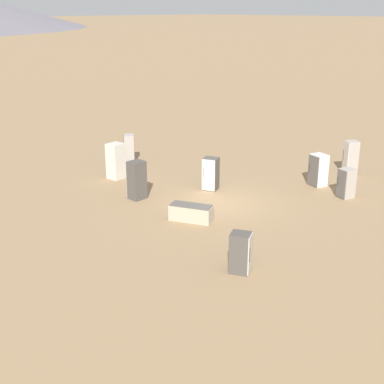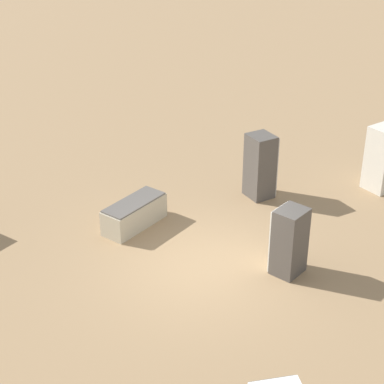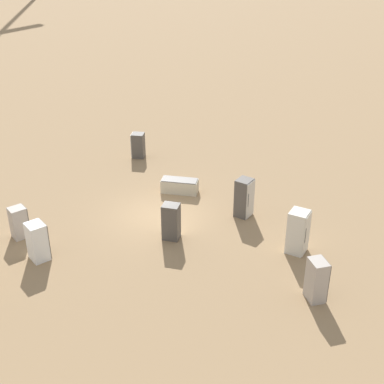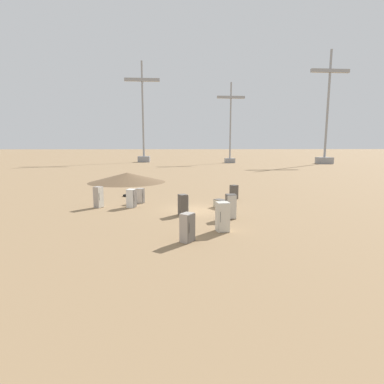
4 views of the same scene
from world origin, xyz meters
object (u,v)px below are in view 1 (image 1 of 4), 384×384
discarded_fridge_7 (137,180)px  discarded_fridge_0 (191,213)px  discarded_fridge_1 (346,183)px  discarded_fridge_6 (351,158)px  discarded_fridge_3 (116,161)px  discarded_fridge_5 (211,174)px  discarded_fridge_8 (318,170)px  discarded_fridge_2 (241,253)px  discarded_fridge_4 (129,149)px

discarded_fridge_7 → discarded_fridge_0: bearing=-93.5°
discarded_fridge_1 → discarded_fridge_6: bearing=-46.1°
discarded_fridge_3 → discarded_fridge_7: (-1.20, -3.29, -0.02)m
discarded_fridge_0 → discarded_fridge_5: (3.51, 2.29, 0.46)m
discarded_fridge_8 → discarded_fridge_5: bearing=68.7°
discarded_fridge_0 → discarded_fridge_2: bearing=-139.5°
discarded_fridge_6 → discarded_fridge_2: bearing=137.9°
discarded_fridge_7 → discarded_fridge_8: size_ratio=1.13×
discarded_fridge_4 → discarded_fridge_7: discarded_fridge_7 is taller
discarded_fridge_2 → discarded_fridge_6: 13.18m
discarded_fridge_0 → discarded_fridge_2: (-1.99, -4.51, 0.36)m
discarded_fridge_0 → discarded_fridge_5: bearing=7.4°
discarded_fridge_0 → discarded_fridge_1: 7.88m
discarded_fridge_1 → discarded_fridge_7: (-7.25, 6.69, 0.21)m
discarded_fridge_3 → discarded_fridge_1: bearing=-66.5°
discarded_fridge_7 → discarded_fridge_8: 9.15m
discarded_fridge_0 → discarded_fridge_3: bearing=54.2°
discarded_fridge_1 → discarded_fridge_5: size_ratio=0.87×
discarded_fridge_3 → discarded_fridge_6: 12.51m
discarded_fridge_6 → discarded_fridge_8: (-2.86, 0.12, -0.12)m
discarded_fridge_3 → discarded_fridge_6: size_ratio=1.01×
discarded_fridge_4 → discarded_fridge_6: discarded_fridge_6 is taller
discarded_fridge_0 → discarded_fridge_6: discarded_fridge_6 is taller
discarded_fridge_3 → discarded_fridge_5: (2.25, -4.75, -0.13)m
discarded_fridge_4 → discarded_fridge_8: discarded_fridge_4 is taller
discarded_fridge_0 → discarded_fridge_4: (3.60, 8.96, 0.47)m
discarded_fridge_2 → discarded_fridge_3: discarded_fridge_3 is taller
discarded_fridge_0 → discarded_fridge_7: (0.06, 3.75, 0.56)m
discarded_fridge_4 → discarded_fridge_8: 10.84m
discarded_fridge_0 → discarded_fridge_5: size_ratio=1.19×
discarded_fridge_6 → discarded_fridge_7: (-10.68, 4.86, -0.01)m
discarded_fridge_2 → discarded_fridge_3: bearing=-133.9°
discarded_fridge_2 → discarded_fridge_7: 8.51m
discarded_fridge_3 → discarded_fridge_7: discarded_fridge_3 is taller
discarded_fridge_1 → discarded_fridge_2: bearing=115.5°
discarded_fridge_1 → discarded_fridge_6: discarded_fridge_6 is taller
discarded_fridge_1 → discarded_fridge_4: bearing=33.2°
discarded_fridge_6 → discarded_fridge_0: bearing=117.0°
discarded_fridge_4 → discarded_fridge_6: size_ratio=0.89×
discarded_fridge_4 → discarded_fridge_5: size_ratio=1.01×
discarded_fridge_1 → discarded_fridge_2: 9.43m
discarded_fridge_2 → discarded_fridge_6: size_ratio=0.77×
discarded_fridge_4 → discarded_fridge_5: bearing=-142.5°
discarded_fridge_3 → discarded_fridge_5: bearing=-72.4°
discarded_fridge_0 → discarded_fridge_1: bearing=-47.6°
discarded_fridge_5 → discarded_fridge_8: 5.47m
discarded_fridge_0 → discarded_fridge_1: size_ratio=1.37×
discarded_fridge_0 → discarded_fridge_8: (7.88, -1.00, 0.45)m
discarded_fridge_6 → discarded_fridge_8: size_ratio=1.15×
discarded_fridge_1 → discarded_fridge_6: size_ratio=0.76×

